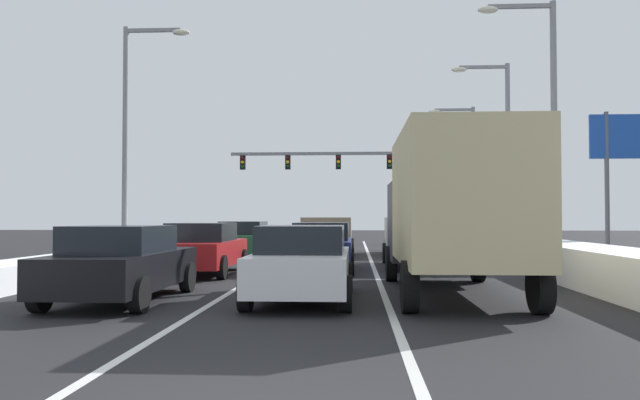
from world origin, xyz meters
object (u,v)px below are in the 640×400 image
Objects in this scene: traffic_light_gantry at (358,169)px; street_lamp_left_mid at (134,122)px; suv_tan_center_lane_third at (328,233)px; street_lamp_right_far at (467,163)px; street_lamp_right_mid at (500,141)px; roadside_sign_right at (635,152)px; suv_gray_right_lane_third at (411,232)px; sedan_green_left_lane_third at (244,240)px; sedan_white_center_lane_nearest at (303,263)px; suv_silver_right_lane_second at (417,237)px; sedan_black_left_lane_nearest at (122,263)px; sedan_red_left_lane_second at (203,248)px; box_truck_right_lane_nearest at (452,207)px; street_lamp_right_near at (544,109)px; sedan_navy_center_lane_second at (322,247)px.

street_lamp_left_mid is (-8.94, -17.39, 0.55)m from traffic_light_gantry.
suv_tan_center_lane_third is 0.61× the size of street_lamp_right_far.
street_lamp_right_mid is 1.59× the size of roadside_sign_right.
street_lamp_right_mid is at bearing 17.24° from street_lamp_left_mid.
suv_gray_right_lane_third is 7.66m from sedan_green_left_lane_third.
suv_silver_right_lane_second is at bearing 69.69° from sedan_white_center_lane_nearest.
sedan_white_center_lane_nearest is (-3.16, -8.53, -0.25)m from suv_silver_right_lane_second.
suv_tan_center_lane_third is at bearing 75.98° from sedan_black_left_lane_nearest.
suv_silver_right_lane_second is 1.09× the size of sedan_black_left_lane_nearest.
suv_silver_right_lane_second is at bearing 24.48° from sedan_red_left_lane_second.
street_lamp_right_far reaches higher than box_truck_right_lane_nearest.
suv_gray_right_lane_third is 0.56× the size of street_lamp_right_mid.
street_lamp_right_mid is (11.14, 10.54, 4.42)m from sedan_red_left_lane_second.
street_lamp_right_far is at bearing 58.38° from sedan_red_left_lane_second.
sedan_white_center_lane_nearest is 1.00× the size of sedan_red_left_lane_second.
sedan_black_left_lane_nearest is 1.00× the size of sedan_red_left_lane_second.
roadside_sign_right is at bearing -33.92° from suv_gray_right_lane_third.
street_lamp_right_near reaches higher than sedan_red_left_lane_second.
street_lamp_left_mid reaches higher than box_truck_right_lane_nearest.
suv_gray_right_lane_third is at bearing 54.86° from sedan_red_left_lane_second.
sedan_white_center_lane_nearest is 12.82m from sedan_green_left_lane_third.
box_truck_right_lane_nearest is 0.51× the size of traffic_light_gantry.
roadside_sign_right is at bearing 35.88° from sedan_black_left_lane_nearest.
sedan_navy_center_lane_second is at bearing -114.39° from street_lamp_right_far.
sedan_navy_center_lane_second is 0.32× the size of traffic_light_gantry.
sedan_black_left_lane_nearest is at bearing -90.78° from sedan_green_left_lane_third.
sedan_red_left_lane_second is at bearing -101.49° from traffic_light_gantry.
street_lamp_right_mid reaches higher than suv_tan_center_lane_third.
street_lamp_right_far reaches higher than sedan_green_left_lane_third.
street_lamp_left_mid is (-11.22, -4.15, 4.42)m from suv_gray_right_lane_third.
sedan_black_left_lane_nearest is at bearing -99.55° from traffic_light_gantry.
suv_tan_center_lane_third reaches higher than sedan_white_center_lane_nearest.
suv_silver_right_lane_second is at bearing -106.46° from street_lamp_right_far.
suv_silver_right_lane_second is at bearing -93.42° from suv_gray_right_lane_third.
box_truck_right_lane_nearest reaches higher than sedan_black_left_lane_nearest.
roadside_sign_right is (14.58, 4.82, 3.25)m from sedan_red_left_lane_second.
sedan_white_center_lane_nearest is at bearing -130.26° from street_lamp_right_near.
street_lamp_right_mid reaches higher than street_lamp_right_far.
suv_silver_right_lane_second is 1.00× the size of suv_tan_center_lane_third.
street_lamp_right_far is (4.39, 22.39, 2.92)m from box_truck_right_lane_nearest.
sedan_navy_center_lane_second is at bearing -89.17° from suv_tan_center_lane_third.
street_lamp_right_near is 15.35m from street_lamp_left_mid.
street_lamp_right_mid is 16.10m from street_lamp_left_mid.
street_lamp_left_mid is at bearing -117.21° from traffic_light_gantry.
roadside_sign_right reaches higher than suv_tan_center_lane_third.
suv_gray_right_lane_third reaches higher than sedan_green_left_lane_third.
suv_silver_right_lane_second is 8.74m from roadside_sign_right.
street_lamp_left_mid is at bearing 165.56° from suv_silver_right_lane_second.
suv_gray_right_lane_third is 0.89× the size of roadside_sign_right.
street_lamp_left_mid reaches higher than sedan_white_center_lane_nearest.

